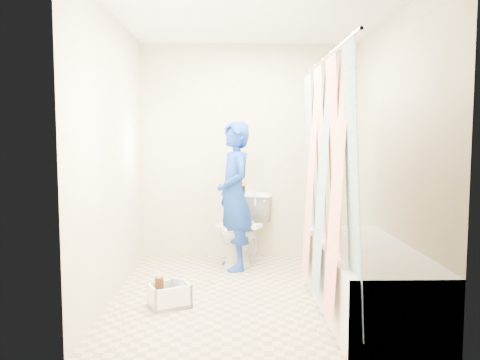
{
  "coord_description": "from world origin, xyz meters",
  "views": [
    {
      "loc": [
        -0.21,
        -4.0,
        1.33
      ],
      "look_at": [
        -0.12,
        0.38,
        0.96
      ],
      "focal_mm": 35.0,
      "sensor_mm": 36.0,
      "label": 1
    }
  ],
  "objects_px": {
    "bathtub": "(365,276)",
    "cleaning_caddy": "(171,296)",
    "toilet": "(243,229)",
    "plumber": "(234,196)"
  },
  "relations": [
    {
      "from": "bathtub",
      "to": "toilet",
      "type": "height_order",
      "value": "toilet"
    },
    {
      "from": "bathtub",
      "to": "cleaning_caddy",
      "type": "bearing_deg",
      "value": 176.85
    },
    {
      "from": "plumber",
      "to": "cleaning_caddy",
      "type": "distance_m",
      "value": 1.39
    },
    {
      "from": "toilet",
      "to": "plumber",
      "type": "distance_m",
      "value": 0.44
    },
    {
      "from": "cleaning_caddy",
      "to": "toilet",
      "type": "bearing_deg",
      "value": 40.5
    },
    {
      "from": "bathtub",
      "to": "cleaning_caddy",
      "type": "height_order",
      "value": "bathtub"
    },
    {
      "from": "bathtub",
      "to": "plumber",
      "type": "relative_size",
      "value": 1.15
    },
    {
      "from": "toilet",
      "to": "bathtub",
      "type": "bearing_deg",
      "value": -32.94
    },
    {
      "from": "bathtub",
      "to": "toilet",
      "type": "relative_size",
      "value": 2.34
    },
    {
      "from": "plumber",
      "to": "cleaning_caddy",
      "type": "relative_size",
      "value": 3.99
    }
  ]
}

